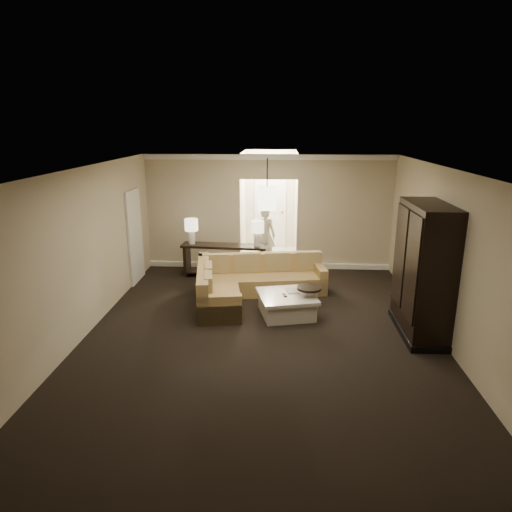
# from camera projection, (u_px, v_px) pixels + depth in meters

# --- Properties ---
(ground) EXTENTS (8.00, 8.00, 0.00)m
(ground) POSITION_uv_depth(u_px,v_px,m) (262.00, 338.00, 7.71)
(ground) COLOR black
(ground) RESTS_ON ground
(wall_back) EXTENTS (6.00, 0.04, 2.80)m
(wall_back) POSITION_uv_depth(u_px,v_px,m) (268.00, 212.00, 11.15)
(wall_back) COLOR #C4B594
(wall_back) RESTS_ON ground
(wall_front) EXTENTS (6.00, 0.04, 2.80)m
(wall_front) POSITION_uv_depth(u_px,v_px,m) (241.00, 406.00, 3.48)
(wall_front) COLOR #C4B594
(wall_front) RESTS_ON ground
(wall_left) EXTENTS (0.04, 8.00, 2.80)m
(wall_left) POSITION_uv_depth(u_px,v_px,m) (79.00, 256.00, 7.47)
(wall_left) COLOR #C4B594
(wall_left) RESTS_ON ground
(wall_right) EXTENTS (0.04, 8.00, 2.80)m
(wall_right) POSITION_uv_depth(u_px,v_px,m) (452.00, 261.00, 7.16)
(wall_right) COLOR #C4B594
(wall_right) RESTS_ON ground
(ceiling) EXTENTS (6.00, 8.00, 0.02)m
(ceiling) POSITION_uv_depth(u_px,v_px,m) (262.00, 170.00, 6.93)
(ceiling) COLOR white
(ceiling) RESTS_ON wall_back
(crown_molding) EXTENTS (6.00, 0.10, 0.12)m
(crown_molding) POSITION_uv_depth(u_px,v_px,m) (269.00, 157.00, 10.74)
(crown_molding) COLOR white
(crown_molding) RESTS_ON wall_back
(baseboard) EXTENTS (6.00, 0.10, 0.12)m
(baseboard) POSITION_uv_depth(u_px,v_px,m) (268.00, 265.00, 11.48)
(baseboard) COLOR white
(baseboard) RESTS_ON ground
(side_door) EXTENTS (0.05, 0.90, 2.10)m
(side_door) POSITION_uv_depth(u_px,v_px,m) (135.00, 236.00, 10.25)
(side_door) COLOR white
(side_door) RESTS_ON ground
(foyer) EXTENTS (1.44, 2.02, 2.80)m
(foyer) POSITION_uv_depth(u_px,v_px,m) (270.00, 207.00, 12.47)
(foyer) COLOR beige
(foyer) RESTS_ON ground
(sectional_sofa) EXTENTS (2.78, 2.43, 0.80)m
(sectional_sofa) POSITION_uv_depth(u_px,v_px,m) (248.00, 283.00, 9.42)
(sectional_sofa) COLOR brown
(sectional_sofa) RESTS_ON ground
(coffee_table) EXTENTS (1.22, 1.22, 0.43)m
(coffee_table) POSITION_uv_depth(u_px,v_px,m) (287.00, 304.00, 8.58)
(coffee_table) COLOR silver
(coffee_table) RESTS_ON ground
(console_table) EXTENTS (2.03, 0.61, 0.77)m
(console_table) POSITION_uv_depth(u_px,v_px,m) (225.00, 258.00, 10.70)
(console_table) COLOR black
(console_table) RESTS_ON ground
(armoire) EXTENTS (0.67, 1.57, 2.25)m
(armoire) POSITION_uv_depth(u_px,v_px,m) (423.00, 273.00, 7.61)
(armoire) COLOR black
(armoire) RESTS_ON ground
(drink_table) EXTENTS (0.46, 0.46, 0.57)m
(drink_table) POSITION_uv_depth(u_px,v_px,m) (309.00, 295.00, 8.49)
(drink_table) COLOR black
(drink_table) RESTS_ON ground
(table_lamp_left) EXTENTS (0.31, 0.31, 0.59)m
(table_lamp_left) POSITION_uv_depth(u_px,v_px,m) (191.00, 227.00, 10.60)
(table_lamp_left) COLOR white
(table_lamp_left) RESTS_ON console_table
(table_lamp_right) EXTENTS (0.31, 0.31, 0.59)m
(table_lamp_right) POSITION_uv_depth(u_px,v_px,m) (257.00, 229.00, 10.40)
(table_lamp_right) COLOR white
(table_lamp_right) RESTS_ON console_table
(pendant_light) EXTENTS (0.38, 0.38, 1.09)m
(pendant_light) POSITION_uv_depth(u_px,v_px,m) (267.00, 198.00, 9.75)
(pendant_light) COLOR black
(pendant_light) RESTS_ON ceiling
(person) EXTENTS (0.68, 0.55, 1.65)m
(person) POSITION_uv_depth(u_px,v_px,m) (265.00, 232.00, 11.61)
(person) COLOR beige
(person) RESTS_ON ground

